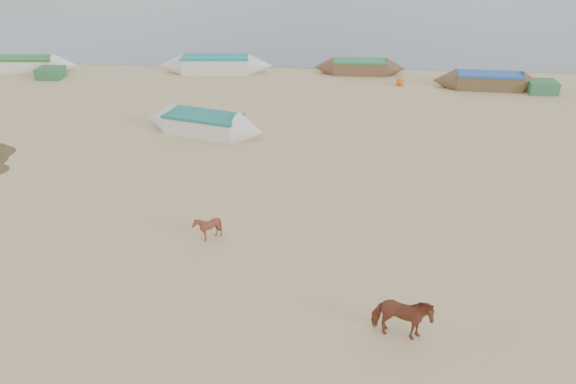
% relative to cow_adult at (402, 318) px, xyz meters
% --- Properties ---
extents(ground, '(140.00, 140.00, 0.00)m').
position_rel_cow_adult_xyz_m(ground, '(-3.00, 1.30, -0.60)').
color(ground, tan).
rests_on(ground, ground).
extents(cow_adult, '(1.51, 0.89, 1.19)m').
position_rel_cow_adult_xyz_m(cow_adult, '(0.00, 0.00, 0.00)').
color(cow_adult, brown).
rests_on(cow_adult, ground).
extents(calf_front, '(0.80, 0.72, 0.84)m').
position_rel_cow_adult_xyz_m(calf_front, '(-5.35, 3.94, -0.18)').
color(calf_front, brown).
rests_on(calf_front, ground).
extents(near_canoe, '(5.81, 2.98, 0.86)m').
position_rel_cow_adult_xyz_m(near_canoe, '(-7.20, 12.52, -0.17)').
color(near_canoe, silver).
rests_on(near_canoe, ground).
extents(waterline_canoes, '(58.66, 4.54, 0.99)m').
position_rel_cow_adult_xyz_m(waterline_canoes, '(-2.36, 21.55, -0.16)').
color(waterline_canoes, brown).
rests_on(waterline_canoes, ground).
extents(beach_clutter, '(45.52, 3.63, 0.64)m').
position_rel_cow_adult_xyz_m(beach_clutter, '(0.38, 20.64, -0.30)').
color(beach_clutter, '#306A3D').
rests_on(beach_clutter, ground).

